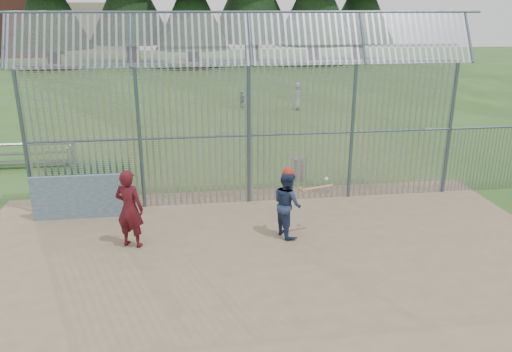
{
  "coord_description": "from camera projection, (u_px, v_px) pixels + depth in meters",
  "views": [
    {
      "loc": [
        -1.63,
        -10.01,
        5.39
      ],
      "look_at": [
        0.0,
        2.0,
        1.3
      ],
      "focal_mm": 35.0,
      "sensor_mm": 36.0,
      "label": 1
    }
  ],
  "objects": [
    {
      "name": "bg_kid_seated",
      "position": [
        242.0,
        100.0,
        28.03
      ],
      "size": [
        0.6,
        0.53,
        0.97
      ],
      "primitive_type": "imported",
      "rotation": [
        0.0,
        0.0,
        2.5
      ],
      "color": "slate",
      "rests_on": "ground"
    },
    {
      "name": "bleacher",
      "position": [
        30.0,
        154.0,
        17.88
      ],
      "size": [
        3.0,
        0.95,
        0.72
      ],
      "color": "slate",
      "rests_on": "ground"
    },
    {
      "name": "bg_kid_standing",
      "position": [
        296.0,
        96.0,
        27.62
      ],
      "size": [
        0.89,
        0.8,
        1.53
      ],
      "primitive_type": "imported",
      "rotation": [
        0.0,
        0.0,
        3.67
      ],
      "color": "gray",
      "rests_on": "ground"
    },
    {
      "name": "dugout_wall",
      "position": [
        80.0,
        197.0,
        13.27
      ],
      "size": [
        2.5,
        0.12,
        1.2
      ],
      "primitive_type": "cube",
      "color": "#38566B",
      "rests_on": "dirt_infield"
    },
    {
      "name": "onlooker",
      "position": [
        130.0,
        209.0,
        11.59
      ],
      "size": [
        0.81,
        0.69,
        1.89
      ],
      "primitive_type": "imported",
      "rotation": [
        0.0,
        0.0,
        2.73
      ],
      "color": "maroon",
      "rests_on": "dirt_infield"
    },
    {
      "name": "batting_gear",
      "position": [
        294.0,
        176.0,
        11.95
      ],
      "size": [
        1.25,
        0.44,
        0.54
      ],
      "color": "#B42418",
      "rests_on": "ground"
    },
    {
      "name": "backstop_fence",
      "position": [
        313.0,
        121.0,
        14.03
      ],
      "size": [
        20.09,
        0.81,
        5.3
      ],
      "color": "#47566B",
      "rests_on": "ground"
    },
    {
      "name": "batter",
      "position": [
        287.0,
        204.0,
        12.19
      ],
      "size": [
        0.84,
        0.95,
        1.65
      ],
      "primitive_type": "imported",
      "rotation": [
        0.0,
        0.0,
        1.88
      ],
      "color": "navy",
      "rests_on": "dirt_infield"
    },
    {
      "name": "dirt_infield",
      "position": [
        271.0,
        268.0,
        10.86
      ],
      "size": [
        14.0,
        10.0,
        0.02
      ],
      "primitive_type": "cube",
      "color": "#756047",
      "rests_on": "ground"
    },
    {
      "name": "distant_buildings",
      "position": [
        6.0,
        23.0,
        60.25
      ],
      "size": [
        26.5,
        10.5,
        8.0
      ],
      "color": "brown",
      "rests_on": "ground"
    },
    {
      "name": "trash_can",
      "position": [
        299.0,
        169.0,
        16.39
      ],
      "size": [
        0.56,
        0.56,
        0.82
      ],
      "color": "#999DA1",
      "rests_on": "ground"
    },
    {
      "name": "ground",
      "position": [
        268.0,
        258.0,
        11.33
      ],
      "size": [
        120.0,
        120.0,
        0.0
      ],
      "primitive_type": "plane",
      "color": "#2D511E",
      "rests_on": "ground"
    }
  ]
}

